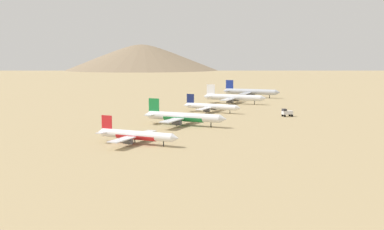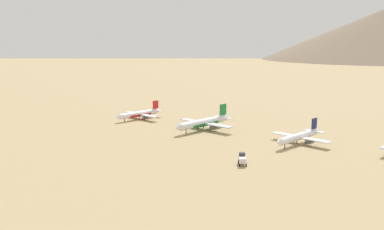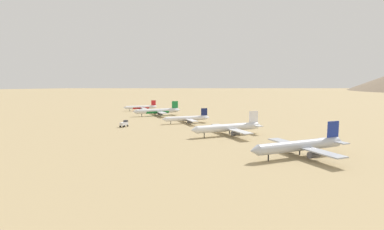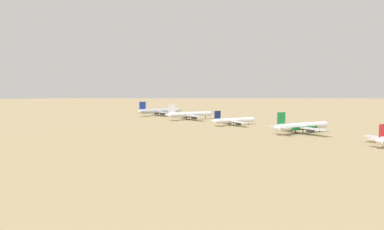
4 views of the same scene
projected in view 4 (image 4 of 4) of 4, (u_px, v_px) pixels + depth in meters
ground_plane at (232, 125)px, 197.89m from camera, size 1800.00×1800.00×0.00m
parked_jet_1 at (302, 126)px, 159.10m from camera, size 38.26×31.33×11.08m
parked_jet_2 at (234, 120)px, 197.09m from camera, size 32.29×26.50×9.39m
parked_jet_3 at (190, 114)px, 236.78m from camera, size 40.82×33.34×11.79m
parked_jet_4 at (160, 111)px, 276.41m from camera, size 42.57×34.79×12.30m
service_truck at (282, 119)px, 216.95m from camera, size 5.70×4.85×3.90m
desert_hill_3 at (110, 87)px, 1216.46m from camera, size 407.04×407.04×72.59m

